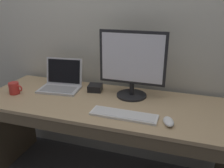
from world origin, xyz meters
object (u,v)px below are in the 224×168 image
laptop_silver (61,84)px  external_drive_box (95,88)px  computer_mouse (169,122)px  coffee_mug (14,88)px  external_monitor (132,64)px  wired_keyboard (124,115)px

laptop_silver → external_drive_box: 0.29m
computer_mouse → coffee_mug: size_ratio=0.98×
laptop_silver → coffee_mug: bearing=-145.5°
external_monitor → external_drive_box: 0.38m
external_drive_box → laptop_silver: bearing=-170.2°
external_monitor → external_drive_box: (-0.30, 0.03, -0.23)m
laptop_silver → computer_mouse: laptop_silver is taller
external_monitor → laptop_silver: bearing=-177.7°
external_monitor → wired_keyboard: external_monitor is taller
wired_keyboard → external_drive_box: (-0.33, 0.34, 0.02)m
computer_mouse → external_drive_box: 0.71m
wired_keyboard → coffee_mug: coffee_mug is taller
laptop_silver → wired_keyboard: size_ratio=0.79×
external_monitor → computer_mouse: (0.31, -0.33, -0.24)m
laptop_silver → wired_keyboard: (0.61, -0.29, -0.04)m
wired_keyboard → coffee_mug: (-0.91, 0.09, 0.04)m
laptop_silver → external_monitor: size_ratio=0.69×
laptop_silver → computer_mouse: (0.89, -0.31, -0.03)m
wired_keyboard → computer_mouse: 0.28m
laptop_silver → wired_keyboard: laptop_silver is taller
wired_keyboard → external_drive_box: external_drive_box is taller
laptop_silver → external_drive_box: bearing=9.8°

